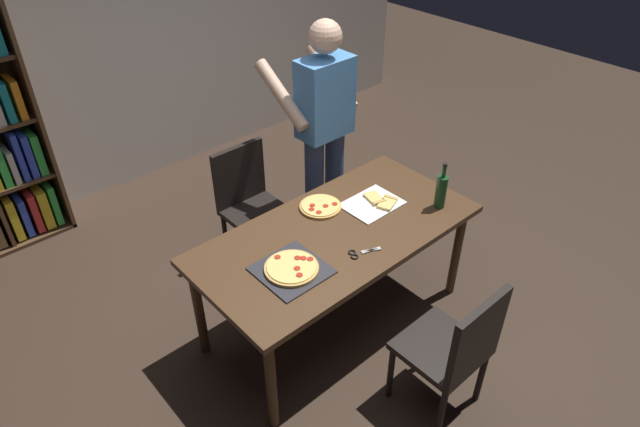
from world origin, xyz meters
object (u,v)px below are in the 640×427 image
object	(u,v)px
chair_near_camera	(456,347)
person_serving_pizza	(323,127)
wine_bottle	(441,191)
second_pizza_plain	(320,207)
kitchen_scissors	(360,253)
pepperoni_pizza_on_tray	(292,269)
dining_table	(336,241)
chair_far_side	(249,199)

from	to	relation	value
chair_near_camera	person_serving_pizza	size ratio (longest dim) A/B	0.51
wine_bottle	second_pizza_plain	xyz separation A→B (m)	(-0.58, 0.49, -0.11)
kitchen_scissors	pepperoni_pizza_on_tray	bearing A→B (deg)	159.01
dining_table	kitchen_scissors	xyz separation A→B (m)	(-0.05, -0.24, 0.08)
chair_near_camera	pepperoni_pizza_on_tray	world-z (taller)	chair_near_camera
wine_bottle	kitchen_scissors	bearing A→B (deg)	179.44
chair_near_camera	second_pizza_plain	world-z (taller)	chair_near_camera
kitchen_scissors	dining_table	bearing A→B (deg)	79.25
person_serving_pizza	wine_bottle	bearing A→B (deg)	-81.68
kitchen_scissors	second_pizza_plain	world-z (taller)	second_pizza_plain
dining_table	pepperoni_pizza_on_tray	bearing A→B (deg)	-167.65
chair_far_side	kitchen_scissors	size ratio (longest dim) A/B	4.56
pepperoni_pizza_on_tray	second_pizza_plain	world-z (taller)	pepperoni_pizza_on_tray
dining_table	person_serving_pizza	bearing A→B (deg)	53.21
second_pizza_plain	kitchen_scissors	bearing A→B (deg)	-105.39
chair_far_side	second_pizza_plain	xyz separation A→B (m)	(0.09, -0.68, 0.25)
chair_near_camera	kitchen_scissors	distance (m)	0.73
person_serving_pizza	wine_bottle	xyz separation A→B (m)	(0.14, -0.95, -0.13)
dining_table	chair_near_camera	bearing A→B (deg)	-90.00
pepperoni_pizza_on_tray	wine_bottle	world-z (taller)	wine_bottle
chair_far_side	wine_bottle	bearing A→B (deg)	-60.42
person_serving_pizza	wine_bottle	size ratio (longest dim) A/B	5.54
dining_table	kitchen_scissors	size ratio (longest dim) A/B	8.90
pepperoni_pizza_on_tray	wine_bottle	bearing A→B (deg)	-8.00
dining_table	person_serving_pizza	distance (m)	0.93
chair_far_side	pepperoni_pizza_on_tray	size ratio (longest dim) A/B	2.49
kitchen_scissors	second_pizza_plain	size ratio (longest dim) A/B	0.74
wine_bottle	second_pizza_plain	size ratio (longest dim) A/B	1.18
chair_near_camera	second_pizza_plain	size ratio (longest dim) A/B	3.36
second_pizza_plain	wine_bottle	bearing A→B (deg)	-40.43
chair_near_camera	chair_far_side	xyz separation A→B (m)	(0.00, 1.84, 0.00)
person_serving_pizza	second_pizza_plain	world-z (taller)	person_serving_pizza
wine_bottle	person_serving_pizza	bearing A→B (deg)	98.32
second_pizza_plain	pepperoni_pizza_on_tray	bearing A→B (deg)	-146.78
chair_far_side	second_pizza_plain	size ratio (longest dim) A/B	3.36
person_serving_pizza	second_pizza_plain	bearing A→B (deg)	-133.67
chair_near_camera	chair_far_side	distance (m)	1.84
dining_table	kitchen_scissors	world-z (taller)	kitchen_scissors
dining_table	pepperoni_pizza_on_tray	world-z (taller)	pepperoni_pizza_on_tray
pepperoni_pizza_on_tray	person_serving_pizza	bearing A→B (deg)	39.87
chair_far_side	dining_table	bearing A→B (deg)	-90.00
chair_near_camera	chair_far_side	world-z (taller)	same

